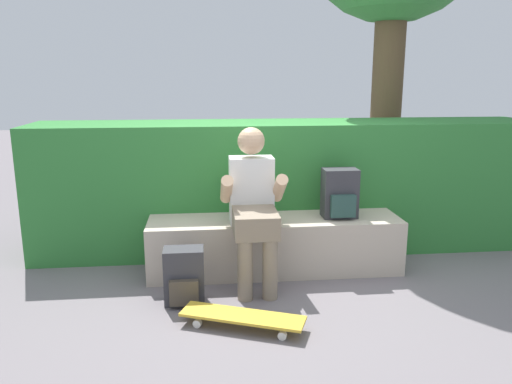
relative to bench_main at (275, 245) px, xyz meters
name	(u,v)px	position (x,y,z in m)	size (l,w,h in m)	color
ground_plane	(280,285)	(0.00, -0.32, -0.22)	(24.00, 24.00, 0.00)	slate
bench_main	(275,245)	(0.00, 0.00, 0.00)	(2.05, 0.50, 0.45)	#BCAD99
person_skater	(253,202)	(-0.20, -0.22, 0.42)	(0.49, 0.62, 1.20)	white
skateboard_near_person	(242,317)	(-0.34, -0.95, -0.15)	(0.82, 0.49, 0.09)	gold
backpack_on_bench	(340,194)	(0.53, -0.01, 0.42)	(0.28, 0.23, 0.40)	#333338
backpack_on_ground	(184,277)	(-0.72, -0.54, -0.03)	(0.28, 0.23, 0.40)	#333338
hedge_row	(288,185)	(0.21, 0.61, 0.36)	(4.57, 0.75, 1.17)	#2E7833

